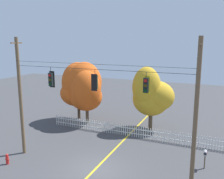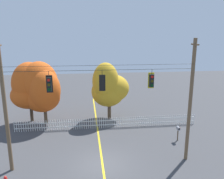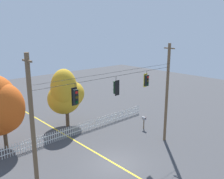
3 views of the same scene
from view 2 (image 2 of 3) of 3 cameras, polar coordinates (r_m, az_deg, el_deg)
ground at (r=18.63m, az=-2.34°, el=-17.67°), size 80.00×80.00×0.00m
lane_centerline_stripe at (r=18.63m, az=-2.34°, el=-17.66°), size 0.16×36.00×0.01m
signal_support_span at (r=16.64m, az=-2.50°, el=-3.57°), size 13.41×1.10×9.33m
traffic_signal_northbound_secondary at (r=16.40m, az=-15.03°, el=1.24°), size 0.43×0.38×1.51m
traffic_signal_westbound_side at (r=16.23m, az=-2.41°, el=1.72°), size 0.43×0.38×1.44m
traffic_signal_northbound_primary at (r=16.86m, az=9.58°, el=2.14°), size 0.43×0.38×1.39m
white_picket_fence at (r=24.56m, az=-1.01°, el=-8.09°), size 18.79×0.06×1.10m
autumn_maple_near_fence at (r=26.52m, az=-19.39°, el=0.27°), size 3.99×3.50×6.69m
autumn_maple_mid at (r=25.67m, az=-16.70°, el=0.14°), size 4.15×4.11×6.77m
autumn_oak_far_east at (r=26.23m, az=-0.73°, el=0.45°), size 4.26×3.43×6.53m
roadside_mailbox at (r=22.44m, az=15.79°, el=-9.27°), size 0.25×0.44×1.38m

